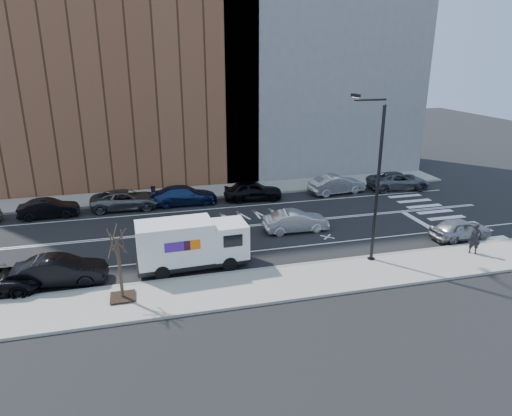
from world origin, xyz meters
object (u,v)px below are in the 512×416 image
fedex_van (191,243)px  near_parked_front (460,229)px  far_parked_b (49,208)px  driving_sedan (296,221)px  pedestrian (475,239)px

fedex_van → near_parked_front: size_ratio=1.55×
fedex_van → far_parked_b: size_ratio=1.50×
far_parked_b → near_parked_front: (26.67, -11.25, 0.00)m
driving_sedan → fedex_van: bearing=117.8°
pedestrian → far_parked_b: bearing=176.0°
far_parked_b → driving_sedan: (16.74, -7.24, 0.03)m
fedex_van → pedestrian: fedex_van is taller
driving_sedan → near_parked_front: (9.93, -4.02, -0.03)m
far_parked_b → near_parked_front: size_ratio=1.03×
fedex_van → pedestrian: size_ratio=3.37×
near_parked_front → far_parked_b: bearing=63.2°
near_parked_front → pedestrian: 2.61m
fedex_van → near_parked_front: fedex_van is taller
far_parked_b → driving_sedan: size_ratio=0.96×
far_parked_b → driving_sedan: driving_sedan is taller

